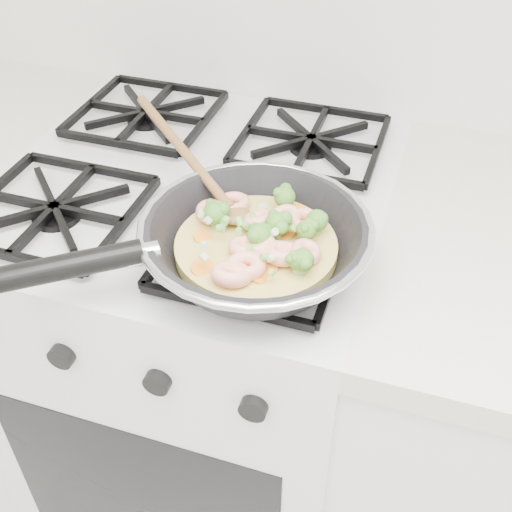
% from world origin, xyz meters
% --- Properties ---
extents(stove, '(0.60, 0.60, 0.92)m').
position_xyz_m(stove, '(0.00, 1.70, 0.46)').
color(stove, silver).
rests_on(stove, ground).
extents(skillet, '(0.42, 0.42, 0.09)m').
position_xyz_m(skillet, '(0.16, 1.52, 0.96)').
color(skillet, black).
rests_on(skillet, stove).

